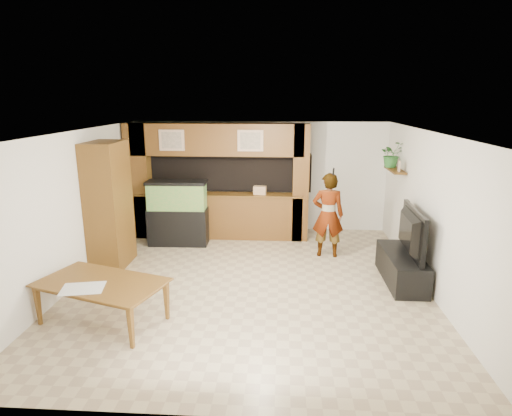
# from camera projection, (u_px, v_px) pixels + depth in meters

# --- Properties ---
(floor) EXTENTS (6.50, 6.50, 0.00)m
(floor) POSITION_uv_depth(u_px,v_px,m) (250.00, 283.00, 7.47)
(floor) COLOR tan
(floor) RESTS_ON ground
(ceiling) EXTENTS (6.50, 6.50, 0.00)m
(ceiling) POSITION_uv_depth(u_px,v_px,m) (249.00, 133.00, 6.82)
(ceiling) COLOR white
(ceiling) RESTS_ON wall_back
(wall_back) EXTENTS (6.00, 0.00, 6.00)m
(wall_back) POSITION_uv_depth(u_px,v_px,m) (260.00, 176.00, 10.29)
(wall_back) COLOR silver
(wall_back) RESTS_ON floor
(wall_left) EXTENTS (0.00, 6.50, 6.50)m
(wall_left) POSITION_uv_depth(u_px,v_px,m) (75.00, 208.00, 7.33)
(wall_left) COLOR silver
(wall_left) RESTS_ON floor
(wall_right) EXTENTS (0.00, 6.50, 6.50)m
(wall_right) POSITION_uv_depth(u_px,v_px,m) (433.00, 214.00, 6.97)
(wall_right) COLOR silver
(wall_right) RESTS_ON floor
(partition) EXTENTS (4.20, 0.99, 2.60)m
(partition) POSITION_uv_depth(u_px,v_px,m) (217.00, 180.00, 9.75)
(partition) COLOR brown
(partition) RESTS_ON floor
(wall_clock) EXTENTS (0.05, 0.25, 0.25)m
(wall_clock) POSITION_uv_depth(u_px,v_px,m) (98.00, 165.00, 8.14)
(wall_clock) COLOR black
(wall_clock) RESTS_ON wall_left
(wall_shelf) EXTENTS (0.25, 0.90, 0.04)m
(wall_shelf) POSITION_uv_depth(u_px,v_px,m) (395.00, 170.00, 8.76)
(wall_shelf) COLOR brown
(wall_shelf) RESTS_ON wall_right
(pantry_cabinet) EXTENTS (0.59, 0.97, 2.37)m
(pantry_cabinet) POSITION_uv_depth(u_px,v_px,m) (109.00, 205.00, 8.01)
(pantry_cabinet) COLOR brown
(pantry_cabinet) RESTS_ON floor
(trash_can) EXTENTS (0.28, 0.28, 0.52)m
(trash_can) POSITION_uv_depth(u_px,v_px,m) (114.00, 250.00, 8.35)
(trash_can) COLOR #B2B2B7
(trash_can) RESTS_ON floor
(aquarium) EXTENTS (1.28, 0.48, 1.42)m
(aquarium) POSITION_uv_depth(u_px,v_px,m) (178.00, 214.00, 9.29)
(aquarium) COLOR black
(aquarium) RESTS_ON floor
(tv_stand) EXTENTS (0.57, 1.55, 0.52)m
(tv_stand) POSITION_uv_depth(u_px,v_px,m) (401.00, 268.00, 7.47)
(tv_stand) COLOR black
(tv_stand) RESTS_ON floor
(television) EXTENTS (0.25, 1.42, 0.81)m
(television) POSITION_uv_depth(u_px,v_px,m) (405.00, 231.00, 7.31)
(television) COLOR black
(television) RESTS_ON tv_stand
(photo_frame) EXTENTS (0.05, 0.16, 0.21)m
(photo_frame) POSITION_uv_depth(u_px,v_px,m) (399.00, 166.00, 8.46)
(photo_frame) COLOR tan
(photo_frame) RESTS_ON wall_shelf
(potted_plant) EXTENTS (0.61, 0.57, 0.54)m
(potted_plant) POSITION_uv_depth(u_px,v_px,m) (392.00, 154.00, 8.93)
(potted_plant) COLOR #286327
(potted_plant) RESTS_ON wall_shelf
(person) EXTENTS (0.66, 0.46, 1.72)m
(person) POSITION_uv_depth(u_px,v_px,m) (328.00, 215.00, 8.55)
(person) COLOR #8F704E
(person) RESTS_ON floor
(microphone) EXTENTS (0.04, 0.10, 0.16)m
(microphone) POSITION_uv_depth(u_px,v_px,m) (333.00, 172.00, 8.17)
(microphone) COLOR black
(microphone) RESTS_ON person
(dining_table) EXTENTS (1.99, 1.50, 0.62)m
(dining_table) POSITION_uv_depth(u_px,v_px,m) (101.00, 303.00, 6.07)
(dining_table) COLOR brown
(dining_table) RESTS_ON floor
(newspaper_a) EXTENTS (0.63, 0.51, 0.01)m
(newspaper_a) POSITION_uv_depth(u_px,v_px,m) (83.00, 288.00, 5.80)
(newspaper_a) COLOR silver
(newspaper_a) RESTS_ON dining_table
(counter_box) EXTENTS (0.30, 0.22, 0.18)m
(counter_box) POSITION_uv_depth(u_px,v_px,m) (260.00, 190.00, 9.55)
(counter_box) COLOR tan
(counter_box) RESTS_ON partition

